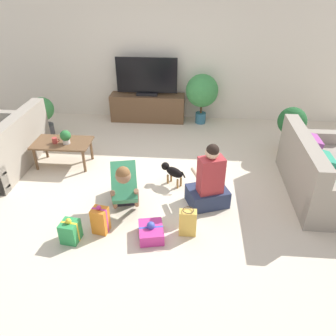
% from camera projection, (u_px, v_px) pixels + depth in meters
% --- Properties ---
extents(ground_plane, '(16.00, 16.00, 0.00)m').
position_uv_depth(ground_plane, '(151.00, 182.00, 4.99)').
color(ground_plane, beige).
extents(wall_back, '(8.40, 0.06, 2.60)m').
position_uv_depth(wall_back, '(166.00, 55.00, 6.56)').
color(wall_back, silver).
rests_on(wall_back, ground_plane).
extents(sofa_left, '(0.89, 1.71, 0.86)m').
position_uv_depth(sofa_left, '(5.00, 148.00, 5.27)').
color(sofa_left, gray).
rests_on(sofa_left, ground_plane).
extents(sofa_right, '(0.89, 1.71, 0.86)m').
position_uv_depth(sofa_right, '(319.00, 175.00, 4.59)').
color(sofa_right, gray).
rests_on(sofa_right, ground_plane).
extents(coffee_table, '(0.91, 0.53, 0.41)m').
position_uv_depth(coffee_table, '(62.00, 145.00, 5.26)').
color(coffee_table, brown).
rests_on(coffee_table, ground_plane).
extents(tv_console, '(1.53, 0.39, 0.56)m').
position_uv_depth(tv_console, '(148.00, 108.00, 6.89)').
color(tv_console, brown).
rests_on(tv_console, ground_plane).
extents(tv, '(1.23, 0.20, 0.75)m').
position_uv_depth(tv, '(147.00, 78.00, 6.57)').
color(tv, black).
rests_on(tv, tv_console).
extents(potted_plant_back_right, '(0.65, 0.65, 1.02)m').
position_uv_depth(potted_plant_back_right, '(202.00, 92.00, 6.56)').
color(potted_plant_back_right, '#336B84').
rests_on(potted_plant_back_right, ground_plane).
extents(potted_plant_corner_right, '(0.48, 0.48, 0.83)m').
position_uv_depth(potted_plant_corner_right, '(291.00, 125.00, 5.51)').
color(potted_plant_corner_right, '#A36042').
rests_on(potted_plant_corner_right, ground_plane).
extents(potted_plant_corner_left, '(0.44, 0.44, 0.73)m').
position_uv_depth(potted_plant_corner_left, '(43.00, 113.00, 6.22)').
color(potted_plant_corner_left, '#4C4C51').
rests_on(potted_plant_corner_left, ground_plane).
extents(person_kneeling, '(0.47, 0.82, 0.79)m').
position_uv_depth(person_kneeling, '(125.00, 185.00, 4.31)').
color(person_kneeling, '#23232D').
rests_on(person_kneeling, ground_plane).
extents(person_sitting, '(0.63, 0.59, 0.94)m').
position_uv_depth(person_sitting, '(209.00, 184.00, 4.34)').
color(person_sitting, '#283351').
rests_on(person_sitting, ground_plane).
extents(dog, '(0.38, 0.31, 0.31)m').
position_uv_depth(dog, '(172.00, 171.00, 4.84)').
color(dog, black).
rests_on(dog, ground_plane).
extents(gift_box_a, '(0.22, 0.23, 0.32)m').
position_uv_depth(gift_box_a, '(70.00, 231.00, 3.85)').
color(gift_box_a, '#2D934C').
rests_on(gift_box_a, ground_plane).
extents(gift_box_b, '(0.21, 0.20, 0.39)m').
position_uv_depth(gift_box_b, '(100.00, 220.00, 3.97)').
color(gift_box_b, orange).
rests_on(gift_box_b, ground_plane).
extents(gift_box_c, '(0.35, 0.40, 0.22)m').
position_uv_depth(gift_box_c, '(151.00, 232.00, 3.92)').
color(gift_box_c, '#CC3389').
rests_on(gift_box_c, ground_plane).
extents(gift_bag_a, '(0.21, 0.14, 0.37)m').
position_uv_depth(gift_bag_a, '(188.00, 222.00, 3.92)').
color(gift_bag_a, '#E5B74C').
rests_on(gift_bag_a, ground_plane).
extents(mug, '(0.12, 0.08, 0.09)m').
position_uv_depth(mug, '(55.00, 140.00, 5.18)').
color(mug, '#B23D38').
rests_on(mug, coffee_table).
extents(tabletop_plant, '(0.17, 0.17, 0.22)m').
position_uv_depth(tabletop_plant, '(66.00, 136.00, 5.13)').
color(tabletop_plant, beige).
rests_on(tabletop_plant, coffee_table).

